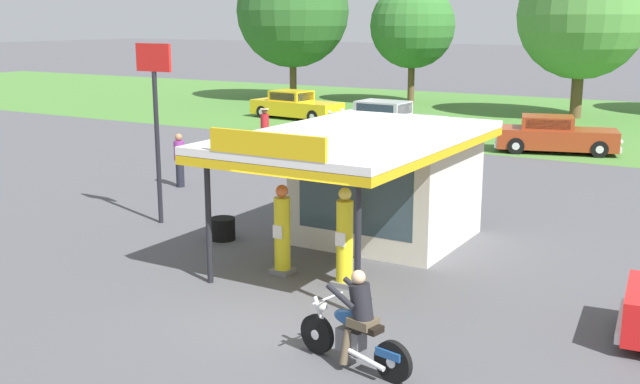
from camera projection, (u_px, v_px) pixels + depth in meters
ground_plane at (284, 311)px, 13.96m from camera, size 300.00×300.00×0.00m
grass_verge_strip at (603, 123)px, 39.14m from camera, size 120.00×24.00×0.01m
service_station_kiosk at (380, 175)px, 17.90m from camera, size 4.27×7.11×3.26m
gas_pump_nearside at (282, 233)px, 15.85m from camera, size 0.44×0.44×1.91m
gas_pump_offside at (345, 241)px, 15.10m from camera, size 0.44×0.44×2.02m
motorcycle_with_rider at (356, 328)px, 11.54m from camera, size 2.13×0.77×1.58m
parked_car_back_row_centre at (555, 136)px, 30.46m from camera, size 5.07×2.96×1.47m
parked_car_back_row_centre_left at (387, 119)px, 35.52m from camera, size 5.52×2.12×1.51m
parked_car_back_row_far_right at (296, 106)px, 40.90m from camera, size 5.45×2.32×1.49m
bystander_admiring_sedan at (180, 159)px, 24.12m from camera, size 0.34×0.34×1.72m
bystander_chatting_near_pumps at (265, 128)px, 30.83m from camera, size 0.38×0.38×1.74m
bystander_leaning_by_kiosk at (377, 130)px, 30.95m from camera, size 0.34×0.34×1.56m
tree_oak_left at (293, 14)px, 49.07m from camera, size 7.31×7.31×9.45m
tree_oak_centre at (582, 15)px, 40.07m from camera, size 6.78×6.78×8.86m
tree_oak_right at (414, 27)px, 47.14m from camera, size 5.29×5.29×7.51m
roadside_pole_sign at (155, 102)px, 19.32m from camera, size 1.10×0.12×4.65m
spare_tire_stack at (223, 229)px, 18.43m from camera, size 0.60×0.60×0.54m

